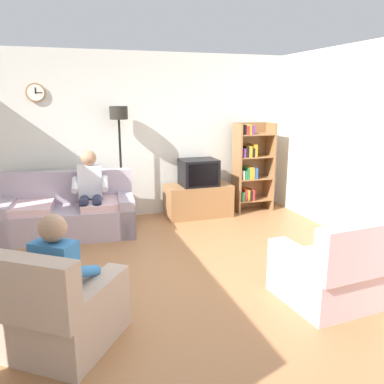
% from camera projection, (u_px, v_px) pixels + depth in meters
% --- Properties ---
extents(ground_plane, '(12.00, 12.00, 0.00)m').
position_uv_depth(ground_plane, '(170.00, 281.00, 4.39)').
color(ground_plane, '#9E6B42').
extents(back_wall_assembly, '(6.20, 0.17, 2.70)m').
position_uv_depth(back_wall_assembly, '(128.00, 136.00, 6.53)').
color(back_wall_assembly, silver).
rests_on(back_wall_assembly, ground_plane).
extents(couch, '(1.98, 1.06, 0.90)m').
position_uv_depth(couch, '(68.00, 214.00, 5.81)').
color(couch, '#A899A8').
rests_on(couch, ground_plane).
extents(tv_stand, '(1.10, 0.56, 0.54)m').
position_uv_depth(tv_stand, '(198.00, 200.00, 6.74)').
color(tv_stand, olive).
rests_on(tv_stand, ground_plane).
extents(tv, '(0.60, 0.49, 0.44)m').
position_uv_depth(tv, '(199.00, 172.00, 6.60)').
color(tv, black).
rests_on(tv, tv_stand).
extents(bookshelf, '(0.68, 0.36, 1.55)m').
position_uv_depth(bookshelf, '(250.00, 166.00, 6.98)').
color(bookshelf, olive).
rests_on(bookshelf, ground_plane).
extents(floor_lamp, '(0.28, 0.28, 1.85)m').
position_uv_depth(floor_lamp, '(119.00, 132.00, 6.17)').
color(floor_lamp, black).
rests_on(floor_lamp, ground_plane).
extents(armchair_near_window, '(1.16, 1.18, 0.90)m').
position_uv_depth(armchair_near_window, '(60.00, 312.00, 3.21)').
color(armchair_near_window, tan).
rests_on(armchair_near_window, ground_plane).
extents(armchair_near_bookshelf, '(0.87, 0.95, 0.90)m').
position_uv_depth(armchair_near_bookshelf, '(328.00, 274.00, 3.89)').
color(armchair_near_bookshelf, beige).
rests_on(armchair_near_bookshelf, ground_plane).
extents(person_on_couch, '(0.54, 0.56, 1.24)m').
position_uv_depth(person_on_couch, '(90.00, 188.00, 5.72)').
color(person_on_couch, silver).
rests_on(person_on_couch, ground_plane).
extents(person_in_left_armchair, '(0.62, 0.64, 1.12)m').
position_uv_depth(person_in_left_armchair, '(63.00, 272.00, 3.21)').
color(person_in_left_armchair, '#3372B2').
rests_on(person_in_left_armchair, ground_plane).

